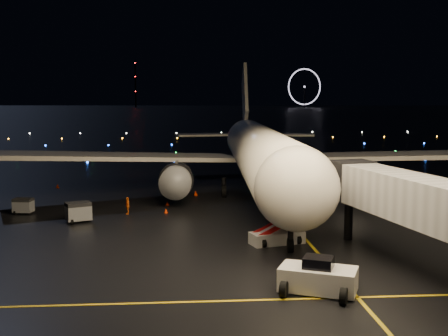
{
  "coord_description": "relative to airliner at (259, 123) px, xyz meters",
  "views": [
    {
      "loc": [
        1.8,
        -40.95,
        11.55
      ],
      "look_at": [
        5.85,
        12.0,
        5.0
      ],
      "focal_mm": 45.0,
      "sensor_mm": 36.0,
      "label": 1
    }
  ],
  "objects": [
    {
      "name": "ground",
      "position": [
        -11.16,
        273.51,
        -8.65
      ],
      "size": [
        2000.0,
        2000.0,
        0.0
      ],
      "primitive_type": "plane",
      "color": "black",
      "rests_on": "ground"
    },
    {
      "name": "lane_centre",
      "position": [
        0.84,
        -11.49,
        -8.64
      ],
      "size": [
        0.25,
        80.0,
        0.02
      ],
      "primitive_type": "cube",
      "color": "gold",
      "rests_on": "ground"
    },
    {
      "name": "lane_cross",
      "position": [
        -16.16,
        -36.49,
        -8.64
      ],
      "size": [
        60.0,
        0.25,
        0.02
      ],
      "primitive_type": "cube",
      "color": "gold",
      "rests_on": "ground"
    },
    {
      "name": "airliner",
      "position": [
        0.0,
        0.0,
        0.0
      ],
      "size": [
        63.6,
        60.69,
        17.31
      ],
      "primitive_type": null,
      "rotation": [
        0.0,
        0.0,
        -0.04
      ],
      "color": "silver",
      "rests_on": "ground"
    },
    {
      "name": "pushback_tug",
      "position": [
        -1.23,
        -35.35,
        -7.58
      ],
      "size": [
        5.1,
        3.99,
        2.16
      ],
      "primitive_type": "cube",
      "rotation": [
        0.0,
        0.0,
        -0.41
      ],
      "color": "silver",
      "rests_on": "ground"
    },
    {
      "name": "belt_loader",
      "position": [
        -1.77,
        -23.9,
        -7.12
      ],
      "size": [
        6.55,
        3.44,
        3.07
      ],
      "primitive_type": null,
      "rotation": [
        0.0,
        0.0,
        0.29
      ],
      "color": "silver",
      "rests_on": "ground"
    },
    {
      "name": "crew_c",
      "position": [
        -14.82,
        -11.3,
        -7.79
      ],
      "size": [
        0.59,
        1.07,
        1.74
      ],
      "primitive_type": "imported",
      "rotation": [
        0.0,
        0.0,
        -1.4
      ],
      "color": "orange",
      "rests_on": "ground"
    },
    {
      "name": "safety_cone_0",
      "position": [
        -10.98,
        -11.0,
        -8.43
      ],
      "size": [
        0.49,
        0.49,
        0.45
      ],
      "primitive_type": "cone",
      "rotation": [
        0.0,
        0.0,
        -0.26
      ],
      "color": "#FB2F00",
      "rests_on": "ground"
    },
    {
      "name": "safety_cone_1",
      "position": [
        -7.68,
        -0.69,
        -8.38
      ],
      "size": [
        0.59,
        0.59,
        0.55
      ],
      "primitive_type": "cone",
      "rotation": [
        0.0,
        0.0,
        -0.27
      ],
      "color": "#FB2F00",
      "rests_on": "ground"
    },
    {
      "name": "safety_cone_2",
      "position": [
        -10.94,
        -6.94,
        -8.41
      ],
      "size": [
        0.57,
        0.57,
        0.49
      ],
      "primitive_type": "cone",
      "rotation": [
        0.0,
        0.0,
        0.4
      ],
      "color": "#FB2F00",
      "rests_on": "ground"
    },
    {
      "name": "safety_cone_3",
      "position": [
        -25.55,
        6.33,
        -8.39
      ],
      "size": [
        0.6,
        0.6,
        0.52
      ],
      "primitive_type": "cone",
      "rotation": [
        0.0,
        0.0,
        -0.41
      ],
      "color": "#FB2F00",
      "rests_on": "ground"
    },
    {
      "name": "ferris_wheel",
      "position": [
        158.84,
        693.51,
        17.35
      ],
      "size": [
        49.33,
        16.8,
        52.0
      ],
      "primitive_type": null,
      "rotation": [
        0.0,
        0.0,
        0.26
      ],
      "color": "black",
      "rests_on": "ground"
    },
    {
      "name": "radio_mast",
      "position": [
        -71.16,
        713.51,
        23.35
      ],
      "size": [
        1.8,
        1.8,
        64.0
      ],
      "primitive_type": "cylinder",
      "color": "black",
      "rests_on": "ground"
    },
    {
      "name": "taxiway_lights",
      "position": [
        -11.16,
        79.51,
        -8.47
      ],
      "size": [
        164.0,
        92.0,
        0.36
      ],
      "primitive_type": null,
      "color": "black",
      "rests_on": "ground"
    },
    {
      "name": "baggage_cart_0",
      "position": [
        -19.1,
        -14.65,
        -7.71
      ],
      "size": [
        2.67,
        2.33,
        1.89
      ],
      "primitive_type": "cube",
      "rotation": [
        0.0,
        0.0,
        0.42
      ],
      "color": "gray",
      "rests_on": "ground"
    },
    {
      "name": "baggage_cart_1",
      "position": [
        -25.38,
        -10.22,
        -7.88
      ],
      "size": [
        2.01,
        1.55,
        1.56
      ],
      "primitive_type": "cube",
      "rotation": [
        0.0,
        0.0,
        -0.16
      ],
      "color": "gray",
      "rests_on": "ground"
    }
  ]
}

